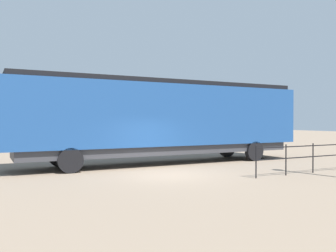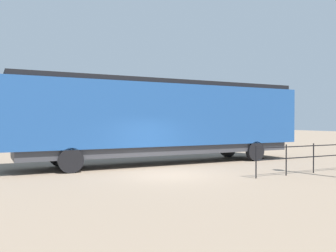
% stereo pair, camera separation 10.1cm
% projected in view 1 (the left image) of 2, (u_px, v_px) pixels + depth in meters
% --- Properties ---
extents(ground_plane, '(120.00, 120.00, 0.00)m').
position_uv_depth(ground_plane, '(168.00, 175.00, 14.85)').
color(ground_plane, '#84705B').
extents(locomotive, '(2.84, 15.96, 4.34)m').
position_uv_depth(locomotive, '(172.00, 118.00, 18.99)').
color(locomotive, navy).
rests_on(locomotive, ground_plane).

